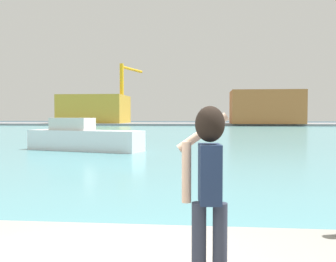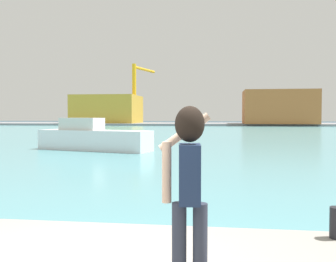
{
  "view_description": "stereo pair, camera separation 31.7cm",
  "coord_description": "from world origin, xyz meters",
  "px_view_note": "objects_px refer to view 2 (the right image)",
  "views": [
    {
      "loc": [
        1.09,
        -3.63,
        2.31
      ],
      "look_at": [
        0.23,
        5.22,
        1.95
      ],
      "focal_mm": 40.58,
      "sensor_mm": 36.0,
      "label": 1
    },
    {
      "loc": [
        1.4,
        -3.6,
        2.31
      ],
      "look_at": [
        0.23,
        5.22,
        1.95
      ],
      "focal_mm": 40.58,
      "sensor_mm": 36.0,
      "label": 2
    }
  ],
  "objects_px": {
    "warehouse_right": "(279,107)",
    "port_crane": "(137,87)",
    "person_photographer": "(189,177)",
    "boat_moored": "(93,138)",
    "warehouse_left": "(108,109)"
  },
  "relations": [
    {
      "from": "boat_moored",
      "to": "port_crane",
      "type": "distance_m",
      "value": 72.25
    },
    {
      "from": "warehouse_left",
      "to": "port_crane",
      "type": "height_order",
      "value": "port_crane"
    },
    {
      "from": "warehouse_right",
      "to": "port_crane",
      "type": "relative_size",
      "value": 1.09
    },
    {
      "from": "person_photographer",
      "to": "warehouse_left",
      "type": "bearing_deg",
      "value": 12.13
    },
    {
      "from": "warehouse_right",
      "to": "port_crane",
      "type": "xyz_separation_m",
      "value": [
        -34.39,
        5.11,
        5.45
      ]
    },
    {
      "from": "boat_moored",
      "to": "warehouse_left",
      "type": "bearing_deg",
      "value": 122.02
    },
    {
      "from": "warehouse_right",
      "to": "port_crane",
      "type": "bearing_deg",
      "value": 171.55
    },
    {
      "from": "person_photographer",
      "to": "boat_moored",
      "type": "bearing_deg",
      "value": 16.2
    },
    {
      "from": "person_photographer",
      "to": "boat_moored",
      "type": "xyz_separation_m",
      "value": [
        -8.05,
        20.81,
        -0.89
      ]
    },
    {
      "from": "warehouse_left",
      "to": "port_crane",
      "type": "xyz_separation_m",
      "value": [
        7.8,
        0.03,
        5.76
      ]
    },
    {
      "from": "boat_moored",
      "to": "warehouse_right",
      "type": "xyz_separation_m",
      "value": [
        22.14,
        65.53,
        3.48
      ]
    },
    {
      "from": "boat_moored",
      "to": "warehouse_right",
      "type": "height_order",
      "value": "warehouse_right"
    },
    {
      "from": "warehouse_right",
      "to": "person_photographer",
      "type": "bearing_deg",
      "value": -99.27
    },
    {
      "from": "boat_moored",
      "to": "warehouse_left",
      "type": "xyz_separation_m",
      "value": [
        -20.05,
        70.6,
        3.16
      ]
    },
    {
      "from": "person_photographer",
      "to": "warehouse_left",
      "type": "xyz_separation_m",
      "value": [
        -28.1,
        91.41,
        2.27
      ]
    }
  ]
}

